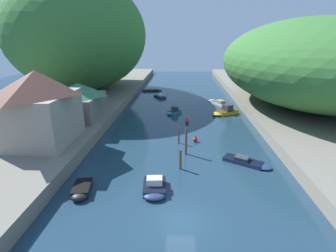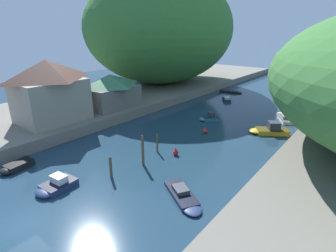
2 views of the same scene
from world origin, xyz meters
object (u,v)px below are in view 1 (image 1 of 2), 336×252
at_px(waterfront_building, 40,106).
at_px(boat_mid_channel, 218,102).
at_px(boat_far_right_bank, 225,112).
at_px(boat_white_cruiser, 155,188).
at_px(boat_near_quay, 81,191).
at_px(boat_small_dinghy, 247,162).
at_px(person_on_quay, 68,134).
at_px(channel_buoy_near, 195,139).
at_px(boat_yellow_tender, 173,112).
at_px(channel_buoy_far, 187,121).
at_px(boathouse_shed, 79,100).
at_px(boat_open_rowboat, 153,90).
at_px(boat_cabin_cruiser, 159,96).

distance_m(waterfront_building, boat_mid_channel, 37.67).
xyz_separation_m(waterfront_building, boat_far_right_bank, (25.56, 18.84, -5.64)).
xyz_separation_m(boat_white_cruiser, boat_near_quay, (-6.89, -0.73, -0.05)).
relative_size(boat_small_dinghy, boat_mid_channel, 0.89).
distance_m(waterfront_building, person_on_quay, 4.70).
height_order(boat_near_quay, channel_buoy_near, channel_buoy_near).
bearing_deg(waterfront_building, boat_near_quay, -48.81).
distance_m(boat_yellow_tender, channel_buoy_far, 6.06).
bearing_deg(waterfront_building, boat_small_dinghy, -4.36).
bearing_deg(boat_yellow_tender, boat_near_quay, 113.22).
bearing_deg(boat_mid_channel, channel_buoy_near, -134.55).
bearing_deg(boathouse_shed, boat_near_quay, -69.65).
bearing_deg(boat_yellow_tender, boat_mid_channel, -99.25).
relative_size(boat_white_cruiser, boat_open_rowboat, 0.68).
xyz_separation_m(boat_far_right_bank, person_on_quay, (-22.55, -18.71, 2.03)).
relative_size(boat_small_dinghy, boat_white_cruiser, 1.46).
xyz_separation_m(boat_small_dinghy, channel_buoy_far, (-6.85, 14.94, 0.13)).
distance_m(boat_open_rowboat, channel_buoy_far, 28.69).
bearing_deg(boat_open_rowboat, boat_mid_channel, 38.98).
bearing_deg(boat_white_cruiser, boat_open_rowboat, -88.43).
bearing_deg(boat_mid_channel, boat_near_quay, -145.14).
xyz_separation_m(boat_near_quay, channel_buoy_near, (11.36, 13.64, 0.04)).
xyz_separation_m(boat_mid_channel, person_on_quay, (-22.39, -27.06, 2.26)).
distance_m(boat_near_quay, person_on_quay, 10.64).
bearing_deg(boat_near_quay, person_on_quay, -70.87).
xyz_separation_m(boat_small_dinghy, channel_buoy_near, (-5.83, 6.51, 0.15)).
bearing_deg(boat_far_right_bank, boat_small_dinghy, 143.75).
distance_m(boat_near_quay, boat_far_right_bank, 33.00).
xyz_separation_m(boat_open_rowboat, channel_buoy_near, (9.95, -35.70, 0.19)).
bearing_deg(boat_small_dinghy, person_on_quay, -64.12).
xyz_separation_m(channel_buoy_far, person_on_quay, (-15.24, -12.90, 2.18)).
height_order(boathouse_shed, boat_yellow_tender, boathouse_shed).
bearing_deg(channel_buoy_far, boat_small_dinghy, -65.37).
distance_m(boat_far_right_bank, boat_yellow_tender, 9.86).
xyz_separation_m(boathouse_shed, boat_cabin_cruiser, (10.98, 22.50, -4.23)).
distance_m(waterfront_building, boat_near_quay, 13.36).
relative_size(boat_cabin_cruiser, boat_open_rowboat, 0.80).
distance_m(boat_white_cruiser, channel_buoy_near, 13.66).
bearing_deg(boat_near_quay, boat_open_rowboat, -100.65).
height_order(boat_cabin_cruiser, boat_mid_channel, boat_mid_channel).
height_order(boat_cabin_cruiser, channel_buoy_near, channel_buoy_near).
bearing_deg(boat_cabin_cruiser, waterfront_building, -143.90).
bearing_deg(channel_buoy_near, boat_near_quay, -129.79).
bearing_deg(boat_white_cruiser, channel_buoy_far, -104.04).
bearing_deg(channel_buoy_near, boat_cabin_cruiser, 104.99).
relative_size(waterfront_building, boat_cabin_cruiser, 2.15).
relative_size(boat_near_quay, boat_yellow_tender, 1.08).
bearing_deg(boat_near_quay, boat_small_dinghy, -166.47).
distance_m(boat_white_cruiser, person_on_quay, 14.67).
bearing_deg(boat_mid_channel, boat_open_rowboat, 111.42).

